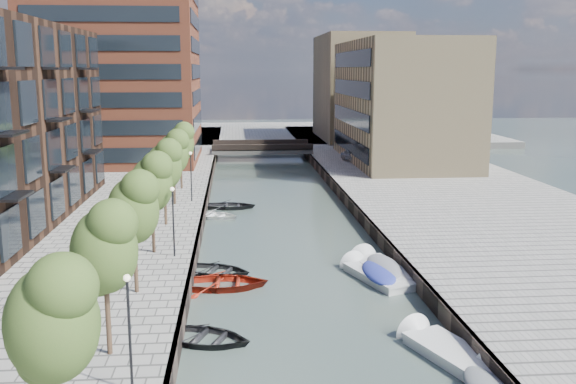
{
  "coord_description": "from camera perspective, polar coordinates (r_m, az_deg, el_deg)",
  "views": [
    {
      "loc": [
        -3.6,
        -12.53,
        11.75
      ],
      "look_at": [
        0.0,
        30.35,
        3.5
      ],
      "focal_mm": 40.0,
      "sensor_mm": 36.0,
      "label": 1
    }
  ],
  "objects": [
    {
      "name": "motorboat_3",
      "position": [
        37.27,
        7.63,
        -7.26
      ],
      "size": [
        3.55,
        5.71,
        1.8
      ],
      "color": "silver",
      "rests_on": "ground"
    },
    {
      "name": "motorboat_2",
      "position": [
        28.39,
        13.84,
        -13.68
      ],
      "size": [
        3.76,
        5.89,
        1.86
      ],
      "color": "silver",
      "rests_on": "ground"
    },
    {
      "name": "quay_wall_left",
      "position": [
        53.78,
        -7.36,
        -1.31
      ],
      "size": [
        0.25,
        140.0,
        1.0
      ],
      "primitive_type": "cube",
      "color": "#332823",
      "rests_on": "ground"
    },
    {
      "name": "sloop_1",
      "position": [
        38.02,
        -6.48,
        -7.22
      ],
      "size": [
        5.13,
        4.46,
        0.89
      ],
      "primitive_type": "imported",
      "rotation": [
        0.0,
        0.0,
        1.18
      ],
      "color": "black",
      "rests_on": "ground"
    },
    {
      "name": "lamp_2",
      "position": [
        53.29,
        -8.62,
        1.84
      ],
      "size": [
        0.24,
        0.24,
        4.12
      ],
      "color": "black",
      "rests_on": "quay_left"
    },
    {
      "name": "sloop_2",
      "position": [
        35.61,
        -5.8,
        -8.47
      ],
      "size": [
        5.11,
        3.75,
        1.03
      ],
      "primitive_type": "imported",
      "rotation": [
        0.0,
        0.0,
        1.53
      ],
      "color": "maroon",
      "rests_on": "ground"
    },
    {
      "name": "tree_3",
      "position": [
        38.39,
        -12.06,
        0.95
      ],
      "size": [
        2.5,
        2.5,
        5.95
      ],
      "color": "#382619",
      "rests_on": "quay_left"
    },
    {
      "name": "tree_6",
      "position": [
        59.09,
        -9.56,
        4.44
      ],
      "size": [
        2.5,
        2.5,
        5.95
      ],
      "color": "#382619",
      "rests_on": "quay_left"
    },
    {
      "name": "lamp_0",
      "position": [
        22.41,
        -13.95,
        -11.04
      ],
      "size": [
        0.24,
        0.24,
        4.12
      ],
      "color": "black",
      "rests_on": "quay_left"
    },
    {
      "name": "tree_1",
      "position": [
        24.88,
        -16.03,
        -4.58
      ],
      "size": [
        2.5,
        2.5,
        5.95
      ],
      "color": "#382619",
      "rests_on": "quay_left"
    },
    {
      "name": "far_closure",
      "position": [
        113.15,
        -2.97,
        5.13
      ],
      "size": [
        80.0,
        40.0,
        1.0
      ],
      "primitive_type": "cube",
      "color": "gray",
      "rests_on": "ground"
    },
    {
      "name": "car",
      "position": [
        76.52,
        5.79,
        3.23
      ],
      "size": [
        2.69,
        4.29,
        1.36
      ],
      "primitive_type": "imported",
      "rotation": [
        0.0,
        0.0,
        0.29
      ],
      "color": "#9FA2A3",
      "rests_on": "quay_right"
    },
    {
      "name": "tan_block_far",
      "position": [
        102.46,
        6.31,
        9.25
      ],
      "size": [
        12.0,
        20.0,
        16.0
      ],
      "primitive_type": "cube",
      "color": "tan",
      "rests_on": "quay_right"
    },
    {
      "name": "sloop_4",
      "position": [
        55.3,
        -5.24,
        -1.46
      ],
      "size": [
        4.84,
        3.68,
        0.94
      ],
      "primitive_type": "imported",
      "rotation": [
        0.0,
        0.0,
        1.47
      ],
      "color": "black",
      "rests_on": "ground"
    },
    {
      "name": "tan_block_near",
      "position": [
        77.16,
        10.02,
        7.9
      ],
      "size": [
        12.0,
        25.0,
        14.0
      ],
      "primitive_type": "cube",
      "color": "tan",
      "rests_on": "quay_right"
    },
    {
      "name": "tree_2",
      "position": [
        31.58,
        -13.62,
        -1.22
      ],
      "size": [
        2.5,
        2.5,
        5.95
      ],
      "color": "#382619",
      "rests_on": "quay_left"
    },
    {
      "name": "lamp_1",
      "position": [
        37.62,
        -10.18,
        -1.97
      ],
      "size": [
        0.24,
        0.24,
        4.12
      ],
      "color": "black",
      "rests_on": "quay_left"
    },
    {
      "name": "sloop_0",
      "position": [
        29.07,
        -7.5,
        -13.08
      ],
      "size": [
        5.22,
        4.54,
        0.9
      ],
      "primitive_type": "imported",
      "rotation": [
        0.0,
        0.0,
        1.18
      ],
      "color": "black",
      "rests_on": "ground"
    },
    {
      "name": "tower",
      "position": [
        78.8,
        -15.01,
        13.58
      ],
      "size": [
        18.0,
        18.0,
        30.0
      ],
      "primitive_type": "cube",
      "color": "brown",
      "rests_on": "quay_left"
    },
    {
      "name": "quay_right",
      "position": [
        57.19,
        15.35,
        -0.89
      ],
      "size": [
        20.0,
        140.0,
        1.0
      ],
      "primitive_type": "cube",
      "color": "gray",
      "rests_on": "ground"
    },
    {
      "name": "tree_0",
      "position": [
        18.4,
        -20.24,
        -10.33
      ],
      "size": [
        2.5,
        2.5,
        5.95
      ],
      "color": "#382619",
      "rests_on": "quay_left"
    },
    {
      "name": "bridge",
      "position": [
        85.24,
        -2.35,
        3.86
      ],
      "size": [
        13.0,
        6.0,
        1.3
      ],
      "color": "gray",
      "rests_on": "ground"
    },
    {
      "name": "motorboat_4",
      "position": [
        38.44,
        8.17,
        -6.7
      ],
      "size": [
        3.11,
        5.93,
        1.88
      ],
      "color": "silver",
      "rests_on": "ground"
    },
    {
      "name": "water",
      "position": [
        53.95,
        -0.86,
        -1.73
      ],
      "size": [
        300.0,
        300.0,
        0.0
      ],
      "primitive_type": "plane",
      "color": "#38473F",
      "rests_on": "ground"
    },
    {
      "name": "sloop_3",
      "position": [
        51.99,
        -6.66,
        -2.28
      ],
      "size": [
        4.96,
        4.29,
        0.86
      ],
      "primitive_type": "imported",
      "rotation": [
        0.0,
        0.0,
        1.2
      ],
      "color": "white",
      "rests_on": "ground"
    },
    {
      "name": "quay_wall_right",
      "position": [
        54.59,
        5.54,
        -1.09
      ],
      "size": [
        0.25,
        140.0,
        1.0
      ],
      "primitive_type": "cube",
      "color": "#332823",
      "rests_on": "ground"
    },
    {
      "name": "tree_4",
      "position": [
        45.26,
        -10.98,
        2.47
      ],
      "size": [
        2.5,
        2.5,
        5.95
      ],
      "color": "#382619",
      "rests_on": "quay_left"
    },
    {
      "name": "tree_5",
      "position": [
        52.16,
        -10.17,
        3.59
      ],
      "size": [
        2.5,
        2.5,
        5.95
      ],
      "color": "#382619",
      "rests_on": "quay_left"
    }
  ]
}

